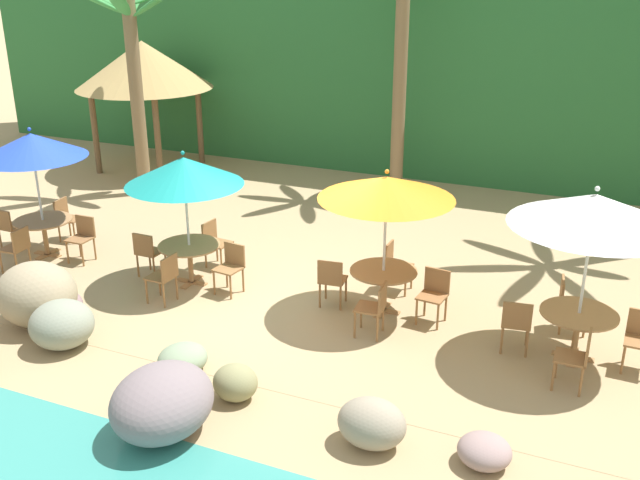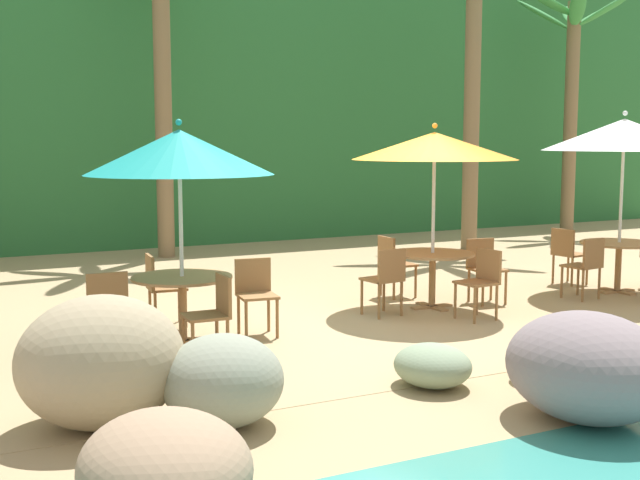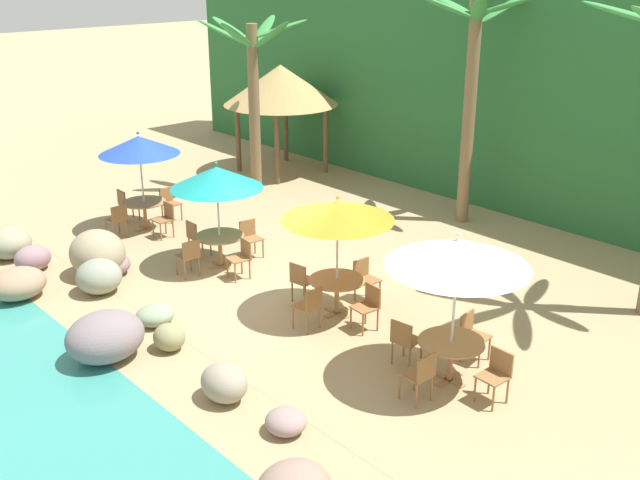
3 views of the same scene
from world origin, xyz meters
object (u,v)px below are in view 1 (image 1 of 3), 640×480
object	(u,v)px
chair_blue_right	(17,247)
chair_teal_inland	(214,240)
umbrella_teal	(184,171)
chair_orange_left	(332,279)
dining_table_orange	(383,277)
dining_table_blue	(44,226)
palapa_hut	(143,65)
palm_tree_nearest	(132,52)
dining_table_white	(578,320)
umbrella_orange	(387,188)
chair_orange_right	(375,306)
chair_white_right	(578,356)
chair_blue_inland	(66,216)
chair_teal_seaward	(231,265)
chair_orange_inland	(394,263)
palm_tree_second	(402,31)
umbrella_blue	(32,145)
chair_white_left	(516,322)
chair_teal_left	(147,251)
chair_blue_seaward	(83,235)
chair_blue_left	(8,226)
dining_table_teal	(190,251)
chair_white_inland	(568,301)
umbrella_white	(594,210)
chair_orange_seaward	(434,292)
chair_teal_right	(165,275)

from	to	relation	value
chair_blue_right	chair_teal_inland	size ratio (longest dim) A/B	1.00
umbrella_teal	chair_orange_left	bearing A→B (deg)	2.38
dining_table_orange	dining_table_blue	bearing A→B (deg)	-177.31
palapa_hut	palm_tree_nearest	bearing A→B (deg)	-58.60
dining_table_white	umbrella_orange	bearing A→B (deg)	174.14
dining_table_blue	chair_orange_right	xyz separation A→B (m)	(6.99, -0.52, -0.10)
chair_blue_right	chair_orange_left	world-z (taller)	same
chair_white_right	chair_blue_inland	bearing A→B (deg)	170.64
chair_teal_seaward	dining_table_white	xyz separation A→B (m)	(5.71, 0.01, 0.10)
chair_orange_inland	palm_tree_second	size ratio (longest dim) A/B	0.15
dining_table_orange	dining_table_white	xyz separation A→B (m)	(3.05, -0.31, 0.00)
umbrella_blue	chair_white_left	bearing A→B (deg)	-1.25
dining_table_orange	chair_teal_left	bearing A→B (deg)	-174.94
umbrella_blue	chair_orange_left	bearing A→B (deg)	1.23
chair_blue_seaward	chair_blue_inland	size ratio (longest dim) A/B	1.00
dining_table_blue	chair_blue_right	bearing A→B (deg)	-80.35
chair_blue_left	dining_table_blue	bearing A→B (deg)	4.97
dining_table_teal	chair_white_inland	size ratio (longest dim) A/B	1.26
umbrella_white	chair_orange_seaward	bearing A→B (deg)	171.81
chair_teal_left	palm_tree_second	xyz separation A→B (m)	(2.58, 6.63, 3.38)
umbrella_blue	chair_blue_left	distance (m)	1.90
dining_table_teal	dining_table_orange	xyz separation A→B (m)	(3.52, 0.30, 0.00)
dining_table_orange	chair_orange_left	distance (m)	0.86
chair_teal_seaward	chair_white_left	world-z (taller)	same
chair_blue_seaward	palm_tree_nearest	distance (m)	5.15
dining_table_teal	palm_tree_nearest	distance (m)	6.34
chair_teal_seaward	chair_white_right	xyz separation A→B (m)	(5.80, -0.84, 0.00)
chair_teal_seaward	dining_table_orange	xyz separation A→B (m)	(2.66, 0.33, 0.10)
chair_orange_seaward	chair_blue_left	bearing A→B (deg)	-177.33
palapa_hut	umbrella_blue	bearing A→B (deg)	-72.89
umbrella_orange	dining_table_white	bearing A→B (deg)	-5.86
dining_table_white	chair_orange_left	bearing A→B (deg)	178.21
dining_table_white	chair_white_inland	distance (m)	0.86
chair_blue_left	palapa_hut	bearing A→B (deg)	99.41
chair_blue_right	umbrella_teal	distance (m)	3.65
chair_blue_seaward	dining_table_blue	bearing A→B (deg)	-173.18
dining_table_blue	chair_teal_left	world-z (taller)	chair_teal_left
palm_tree_nearest	chair_teal_left	bearing A→B (deg)	-53.03
chair_blue_seaward	chair_orange_right	distance (m)	6.17
chair_orange_inland	palapa_hut	bearing A→B (deg)	150.37
dining_table_teal	chair_teal_right	world-z (taller)	chair_teal_right
umbrella_teal	dining_table_white	bearing A→B (deg)	-0.09
dining_table_blue	dining_table_white	bearing A→B (deg)	0.04
dining_table_blue	chair_teal_seaward	distance (m)	4.17
chair_orange_left	dining_table_teal	bearing A→B (deg)	-177.62
umbrella_orange	dining_table_orange	world-z (taller)	umbrella_orange
chair_orange_seaward	chair_blue_right	bearing A→B (deg)	-171.21
dining_table_blue	dining_table_orange	xyz separation A→B (m)	(6.83, 0.32, 0.00)
chair_blue_right	chair_white_left	xyz separation A→B (m)	(8.91, 0.65, 0.00)
chair_blue_right	chair_white_inland	size ratio (longest dim) A/B	1.00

